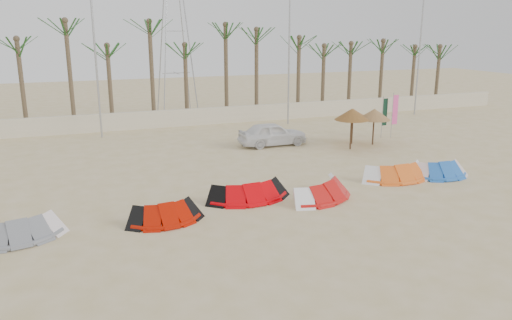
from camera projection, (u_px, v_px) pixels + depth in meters
name	position (u px, v px, depth m)	size (l,w,h in m)	color
ground	(314.00, 234.00, 18.22)	(120.00, 120.00, 0.00)	beige
boundary_wall	(181.00, 118.00, 37.93)	(60.00, 0.30, 1.30)	beige
palm_line	(183.00, 39.00, 38.02)	(52.00, 4.00, 7.70)	brown
lamp_b	(96.00, 52.00, 32.76)	(1.25, 0.14, 11.00)	#A5A8AD
lamp_c	(290.00, 48.00, 37.56)	(1.25, 0.14, 11.00)	#A5A8AD
lamp_d	(420.00, 46.00, 41.68)	(1.25, 0.14, 11.00)	#A5A8AD
pylon	(178.00, 113.00, 43.86)	(3.00, 3.00, 14.00)	#A5A8AD
kite_grey	(18.00, 227.00, 17.76)	(3.41, 2.07, 0.90)	slate
kite_red_left	(164.00, 210.00, 19.37)	(3.07, 1.80, 0.90)	#AB0F00
kite_red_mid	(246.00, 189.00, 21.93)	(3.71, 1.66, 0.90)	#DB0006
kite_red_right	(319.00, 187.00, 22.13)	(4.09, 2.97, 0.90)	red
kite_orange	(394.00, 170.00, 24.87)	(3.67, 1.56, 0.90)	orange
kite_blue	(438.00, 168.00, 25.21)	(3.02, 1.67, 0.90)	blue
parasol_left	(353.00, 114.00, 31.88)	(2.25, 2.25, 2.29)	#4C331E
parasol_mid	(352.00, 114.00, 30.36)	(2.11, 2.11, 2.53)	#4C331E
parasol_right	(374.00, 114.00, 31.64)	(2.08, 2.08, 2.32)	#4C331E
flag_pink	(395.00, 111.00, 33.76)	(0.45, 0.04, 3.08)	#A5A8AD
flag_green	(385.00, 113.00, 33.72)	(0.45, 0.09, 2.83)	#A5A8AD
car	(273.00, 134.00, 31.73)	(1.75, 4.36, 1.49)	white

